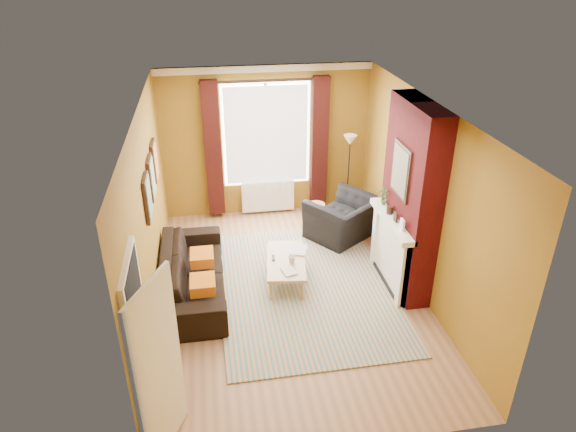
% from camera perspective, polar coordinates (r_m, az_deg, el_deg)
% --- Properties ---
extents(ground, '(5.50, 5.50, 0.00)m').
position_cam_1_polar(ground, '(7.76, 0.30, -8.40)').
color(ground, brown).
rests_on(ground, ground).
extents(room_walls, '(3.82, 5.54, 2.83)m').
position_cam_1_polar(room_walls, '(7.39, 4.86, 2.06)').
color(room_walls, olive).
rests_on(room_walls, ground).
extents(striped_rug, '(2.59, 3.56, 0.02)m').
position_cam_1_polar(striped_rug, '(7.85, 1.81, -7.87)').
color(striped_rug, teal).
rests_on(striped_rug, ground).
extents(sofa, '(0.90, 2.31, 0.67)m').
position_cam_1_polar(sofa, '(7.70, -10.54, -6.19)').
color(sofa, black).
rests_on(sofa, ground).
extents(armchair, '(1.49, 1.46, 0.73)m').
position_cam_1_polar(armchair, '(9.03, 6.15, -0.27)').
color(armchair, black).
rests_on(armchair, ground).
extents(coffee_table, '(0.72, 1.21, 0.38)m').
position_cam_1_polar(coffee_table, '(7.82, -0.23, -5.10)').
color(coffee_table, tan).
rests_on(coffee_table, ground).
extents(wicker_stool, '(0.32, 0.32, 0.40)m').
position_cam_1_polar(wicker_stool, '(9.53, 3.16, 0.28)').
color(wicker_stool, '#A07A45').
rests_on(wicker_stool, ground).
extents(floor_lamp, '(0.29, 0.29, 1.63)m').
position_cam_1_polar(floor_lamp, '(9.36, 6.84, 6.91)').
color(floor_lamp, black).
rests_on(floor_lamp, ground).
extents(book_a, '(0.24, 0.28, 0.02)m').
position_cam_1_polar(book_a, '(7.47, -0.55, -6.31)').
color(book_a, '#999999').
rests_on(book_a, coffee_table).
extents(book_b, '(0.34, 0.39, 0.03)m').
position_cam_1_polar(book_b, '(8.03, 0.34, -3.70)').
color(book_b, '#999999').
rests_on(book_b, coffee_table).
extents(mug, '(0.12, 0.12, 0.10)m').
position_cam_1_polar(mug, '(7.70, 0.44, -4.83)').
color(mug, '#999999').
rests_on(mug, coffee_table).
extents(tv_remote, '(0.07, 0.15, 0.02)m').
position_cam_1_polar(tv_remote, '(7.82, -1.64, -4.65)').
color(tv_remote, '#252527').
rests_on(tv_remote, coffee_table).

